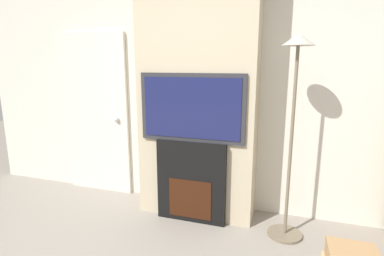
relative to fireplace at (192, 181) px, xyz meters
The scene contains 6 objects.
wall_back 1.02m from the fireplace, 90.00° to the left, with size 6.00×0.06×2.70m.
chimney_breast 0.95m from the fireplace, 90.00° to the left, with size 1.23×0.40×2.70m.
fireplace is the anchor object (origin of this frame).
television 0.77m from the fireplace, 90.00° to the right, with size 1.07×0.07×0.68m.
floor_lamp 1.30m from the fireplace, ahead, with size 0.33×0.33×1.88m.
entry_door 1.55m from the fireplace, 164.70° to the left, with size 0.88×0.09×1.99m.
Camera 1 is at (0.91, -1.19, 1.63)m, focal length 28.00 mm.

